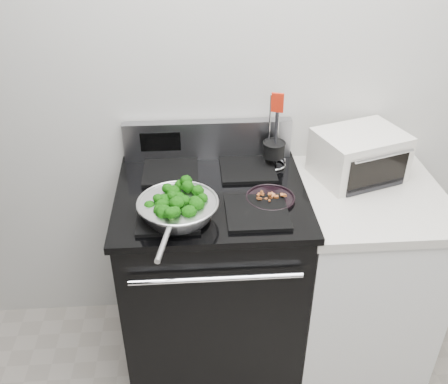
{
  "coord_description": "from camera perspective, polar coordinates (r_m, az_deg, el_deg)",
  "views": [
    {
      "loc": [
        -0.37,
        -0.33,
        2.06
      ],
      "look_at": [
        -0.25,
        1.36,
        0.98
      ],
      "focal_mm": 40.0,
      "sensor_mm": 36.0,
      "label": 1
    }
  ],
  "objects": [
    {
      "name": "toaster_oven",
      "position": [
        2.26,
        15.16,
        4.1
      ],
      "size": [
        0.43,
        0.38,
        0.21
      ],
      "rotation": [
        0.0,
        0.0,
        0.33
      ],
      "color": "silver",
      "rests_on": "counter"
    },
    {
      "name": "back_wall",
      "position": [
        2.23,
        5.91,
        13.78
      ],
      "size": [
        4.0,
        0.02,
        2.7
      ],
      "primitive_type": "cube",
      "color": "#B6B4AD",
      "rests_on": "ground"
    },
    {
      "name": "broccoli_pile",
      "position": [
        1.87,
        -5.3,
        -1.35
      ],
      "size": [
        0.24,
        0.24,
        0.08
      ],
      "primitive_type": null,
      "color": "black",
      "rests_on": "skillet"
    },
    {
      "name": "counter",
      "position": [
        2.48,
        14.92,
        -9.0
      ],
      "size": [
        0.62,
        0.68,
        0.92
      ],
      "color": "white",
      "rests_on": "floor"
    },
    {
      "name": "gas_range",
      "position": [
        2.35,
        -1.33,
        -9.53
      ],
      "size": [
        0.79,
        0.69,
        1.13
      ],
      "color": "black",
      "rests_on": "floor"
    },
    {
      "name": "bacon_plate",
      "position": [
        2.01,
        5.32,
        -0.45
      ],
      "size": [
        0.2,
        0.2,
        0.04
      ],
      "rotation": [
        0.0,
        0.0,
        -0.01
      ],
      "color": "black",
      "rests_on": "gas_range"
    },
    {
      "name": "skillet",
      "position": [
        1.88,
        -5.29,
        -1.86
      ],
      "size": [
        0.31,
        0.49,
        0.07
      ],
      "rotation": [
        0.0,
        0.0,
        -0.19
      ],
      "color": "silver",
      "rests_on": "gas_range"
    },
    {
      "name": "utensil_holder",
      "position": [
        2.23,
        5.7,
        4.44
      ],
      "size": [
        0.11,
        0.11,
        0.35
      ],
      "rotation": [
        0.0,
        0.0,
        -0.33
      ],
      "color": "silver",
      "rests_on": "gas_range"
    }
  ]
}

